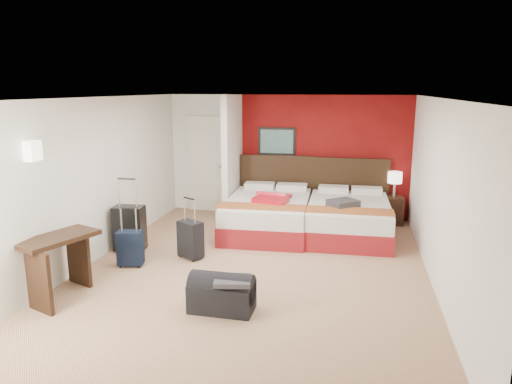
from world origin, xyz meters
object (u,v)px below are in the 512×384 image
(table_lamp, at_px, (394,184))
(suitcase_black, at_px, (130,230))
(bed_left, at_px, (268,215))
(suitcase_navy, at_px, (130,250))
(desk, at_px, (60,267))
(duffel_bag, at_px, (222,295))
(red_suitcase_open, at_px, (272,198))
(nightstand, at_px, (393,210))
(suitcase_charcoal, at_px, (191,241))
(bed_right, at_px, (348,219))

(table_lamp, bearing_deg, suitcase_black, -149.60)
(suitcase_black, bearing_deg, bed_left, 32.09)
(suitcase_navy, xyz_separation_m, desk, (-0.37, -1.19, 0.15))
(suitcase_navy, distance_m, duffel_bag, 2.08)
(duffel_bag, bearing_deg, suitcase_navy, 148.46)
(red_suitcase_open, relative_size, desk, 0.81)
(nightstand, relative_size, desk, 0.56)
(table_lamp, distance_m, suitcase_navy, 5.15)
(suitcase_navy, relative_size, desk, 0.52)
(nightstand, bearing_deg, red_suitcase_open, -153.79)
(table_lamp, bearing_deg, suitcase_charcoal, -140.64)
(bed_right, xyz_separation_m, suitcase_charcoal, (-2.41, -1.68, -0.03))
(nightstand, bearing_deg, suitcase_navy, -143.18)
(bed_right, height_order, desk, desk)
(desk, bearing_deg, suitcase_black, 109.31)
(bed_left, distance_m, red_suitcase_open, 0.40)
(table_lamp, xyz_separation_m, desk, (-4.39, -4.36, -0.38))
(suitcase_navy, xyz_separation_m, duffel_bag, (1.75, -1.13, -0.06))
(suitcase_charcoal, bearing_deg, bed_right, 64.08)
(bed_left, bearing_deg, bed_right, 0.51)
(red_suitcase_open, bearing_deg, duffel_bag, -80.76)
(table_lamp, xyz_separation_m, suitcase_charcoal, (-3.25, -2.67, -0.51))
(bed_left, relative_size, suitcase_navy, 4.15)
(table_lamp, relative_size, suitcase_navy, 0.95)
(table_lamp, xyz_separation_m, suitcase_navy, (-4.03, -3.17, -0.54))
(red_suitcase_open, distance_m, duffel_bag, 3.18)
(bed_right, height_order, duffel_bag, bed_right)
(red_suitcase_open, xyz_separation_m, duffel_bag, (-0.06, -3.14, -0.49))
(bed_left, distance_m, suitcase_black, 2.52)
(table_lamp, distance_m, duffel_bag, 4.90)
(table_lamp, height_order, suitcase_black, table_lamp)
(suitcase_charcoal, bearing_deg, red_suitcase_open, 84.57)
(table_lamp, distance_m, suitcase_charcoal, 4.24)
(duffel_bag, bearing_deg, bed_left, 91.85)
(suitcase_charcoal, bearing_deg, table_lamp, 68.44)
(red_suitcase_open, xyz_separation_m, suitcase_charcoal, (-1.04, -1.51, -0.40))
(bed_right, xyz_separation_m, red_suitcase_open, (-1.37, -0.17, 0.38))
(table_lamp, bearing_deg, nightstand, 0.00)
(nightstand, bearing_deg, table_lamp, 0.00)
(nightstand, distance_m, table_lamp, 0.52)
(bed_left, xyz_separation_m, red_suitcase_open, (0.10, -0.10, 0.37))
(bed_right, relative_size, nightstand, 3.77)
(bed_left, relative_size, duffel_bag, 2.77)
(red_suitcase_open, bearing_deg, suitcase_navy, -121.58)
(suitcase_black, distance_m, suitcase_navy, 0.71)
(table_lamp, bearing_deg, duffel_bag, -117.95)
(bed_right, relative_size, red_suitcase_open, 2.59)
(suitcase_charcoal, xyz_separation_m, duffel_bag, (0.97, -1.63, -0.09))
(table_lamp, bearing_deg, bed_left, -155.44)
(table_lamp, bearing_deg, desk, -135.23)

